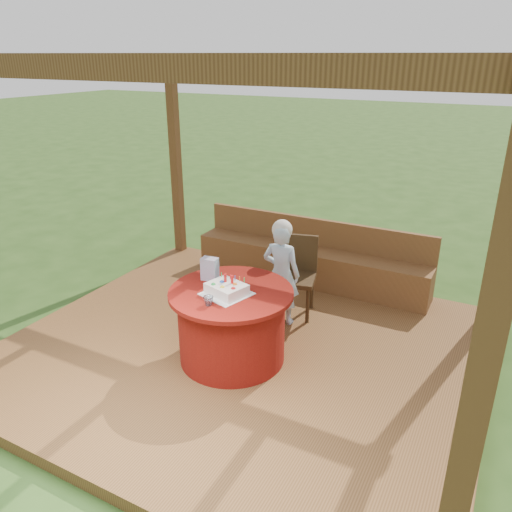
{
  "coord_description": "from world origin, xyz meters",
  "views": [
    {
      "loc": [
        2.11,
        -3.75,
        2.84
      ],
      "look_at": [
        0.0,
        0.25,
        1.0
      ],
      "focal_mm": 35.0,
      "sensor_mm": 36.0,
      "label": 1
    }
  ],
  "objects_px": {
    "birthday_cake": "(227,289)",
    "gift_bag": "(210,269)",
    "chair": "(296,271)",
    "bench": "(310,262)",
    "table": "(232,324)",
    "drinking_glass": "(208,301)",
    "elderly_woman": "(281,271)"
  },
  "relations": [
    {
      "from": "birthday_cake",
      "to": "gift_bag",
      "type": "height_order",
      "value": "gift_bag"
    },
    {
      "from": "chair",
      "to": "birthday_cake",
      "type": "relative_size",
      "value": 1.89
    },
    {
      "from": "bench",
      "to": "gift_bag",
      "type": "xyz_separation_m",
      "value": [
        -0.3,
        -1.84,
        0.56
      ]
    },
    {
      "from": "table",
      "to": "chair",
      "type": "xyz_separation_m",
      "value": [
        0.15,
        1.17,
        0.12
      ]
    },
    {
      "from": "bench",
      "to": "drinking_glass",
      "type": "xyz_separation_m",
      "value": [
        -0.02,
        -2.29,
        0.49
      ]
    },
    {
      "from": "bench",
      "to": "drinking_glass",
      "type": "height_order",
      "value": "bench"
    },
    {
      "from": "birthday_cake",
      "to": "gift_bag",
      "type": "xyz_separation_m",
      "value": [
        -0.3,
        0.2,
        0.06
      ]
    },
    {
      "from": "chair",
      "to": "gift_bag",
      "type": "bearing_deg",
      "value": -113.13
    },
    {
      "from": "drinking_glass",
      "to": "birthday_cake",
      "type": "bearing_deg",
      "value": 83.43
    },
    {
      "from": "chair",
      "to": "gift_bag",
      "type": "distance_m",
      "value": 1.19
    },
    {
      "from": "table",
      "to": "elderly_woman",
      "type": "xyz_separation_m",
      "value": [
        0.1,
        0.87,
        0.23
      ]
    },
    {
      "from": "gift_bag",
      "to": "bench",
      "type": "bearing_deg",
      "value": 74.04
    },
    {
      "from": "table",
      "to": "drinking_glass",
      "type": "height_order",
      "value": "drinking_glass"
    },
    {
      "from": "chair",
      "to": "drinking_glass",
      "type": "xyz_separation_m",
      "value": [
        -0.18,
        -1.5,
        0.27
      ]
    },
    {
      "from": "gift_bag",
      "to": "drinking_glass",
      "type": "relative_size",
      "value": 2.47
    },
    {
      "from": "elderly_woman",
      "to": "bench",
      "type": "bearing_deg",
      "value": 95.42
    },
    {
      "from": "chair",
      "to": "drinking_glass",
      "type": "distance_m",
      "value": 1.54
    },
    {
      "from": "bench",
      "to": "elderly_woman",
      "type": "height_order",
      "value": "elderly_woman"
    },
    {
      "from": "table",
      "to": "drinking_glass",
      "type": "relative_size",
      "value": 12.95
    },
    {
      "from": "chair",
      "to": "drinking_glass",
      "type": "height_order",
      "value": "chair"
    },
    {
      "from": "bench",
      "to": "drinking_glass",
      "type": "distance_m",
      "value": 2.35
    },
    {
      "from": "bench",
      "to": "table",
      "type": "bearing_deg",
      "value": -89.94
    },
    {
      "from": "chair",
      "to": "birthday_cake",
      "type": "height_order",
      "value": "birthday_cake"
    },
    {
      "from": "chair",
      "to": "table",
      "type": "bearing_deg",
      "value": -97.25
    },
    {
      "from": "bench",
      "to": "chair",
      "type": "relative_size",
      "value": 3.43
    },
    {
      "from": "gift_bag",
      "to": "elderly_woman",
      "type": "bearing_deg",
      "value": 55.02
    },
    {
      "from": "table",
      "to": "gift_bag",
      "type": "relative_size",
      "value": 5.23
    },
    {
      "from": "chair",
      "to": "drinking_glass",
      "type": "relative_size",
      "value": 9.89
    },
    {
      "from": "elderly_woman",
      "to": "drinking_glass",
      "type": "relative_size",
      "value": 13.11
    },
    {
      "from": "bench",
      "to": "chair",
      "type": "xyz_separation_m",
      "value": [
        0.15,
        -0.79,
        0.22
      ]
    },
    {
      "from": "elderly_woman",
      "to": "gift_bag",
      "type": "relative_size",
      "value": 5.3
    },
    {
      "from": "elderly_woman",
      "to": "gift_bag",
      "type": "distance_m",
      "value": 0.88
    }
  ]
}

